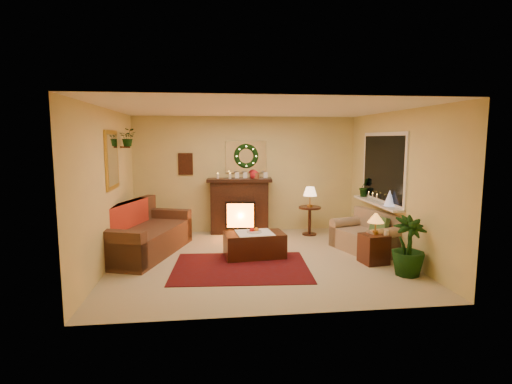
{
  "coord_description": "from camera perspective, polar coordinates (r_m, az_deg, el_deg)",
  "views": [
    {
      "loc": [
        -0.86,
        -6.75,
        2.11
      ],
      "look_at": [
        0.0,
        0.35,
        1.15
      ],
      "focal_mm": 28.0,
      "sensor_mm": 36.0,
      "label": 1
    }
  ],
  "objects": [
    {
      "name": "hanging_plant",
      "position": [
        7.94,
        -17.76,
        6.28
      ],
      "size": [
        0.33,
        0.28,
        0.36
      ],
      "primitive_type": "imported",
      "color": "#194719",
      "rests_on": "wall_left"
    },
    {
      "name": "wall_art",
      "position": [
        9.01,
        -10.03,
        3.96
      ],
      "size": [
        0.32,
        0.03,
        0.48
      ],
      "primitive_type": "cube",
      "color": "#381E11",
      "rests_on": "wall_back"
    },
    {
      "name": "window_glass",
      "position": [
        8.04,
        17.61,
        3.29
      ],
      "size": [
        0.02,
        1.7,
        1.22
      ],
      "primitive_type": "cube",
      "color": "black",
      "rests_on": "wall_right"
    },
    {
      "name": "coffee_table",
      "position": [
        7.19,
        -0.22,
        -7.68
      ],
      "size": [
        1.1,
        0.68,
        0.44
      ],
      "primitive_type": "cube",
      "rotation": [
        0.0,
        0.0,
        0.1
      ],
      "color": "black",
      "rests_on": "floor"
    },
    {
      "name": "mantel_candle_b",
      "position": [
        8.79,
        -3.73,
        2.08
      ],
      "size": [
        0.06,
        0.06,
        0.18
      ],
      "primitive_type": "cylinder",
      "color": "silver",
      "rests_on": "fireplace"
    },
    {
      "name": "ceiling",
      "position": [
        6.82,
        0.36,
        11.77
      ],
      "size": [
        5.0,
        5.0,
        0.0
      ],
      "primitive_type": "plane",
      "color": "white",
      "rests_on": "ground"
    },
    {
      "name": "area_rug",
      "position": [
        6.68,
        -2.18,
        -10.72
      ],
      "size": [
        2.32,
        1.8,
        0.01
      ],
      "primitive_type": "cube",
      "rotation": [
        0.0,
        0.0,
        -0.07
      ],
      "color": "#44030B",
      "rests_on": "floor"
    },
    {
      "name": "wall_front",
      "position": [
        4.65,
        3.85,
        -2.38
      ],
      "size": [
        5.0,
        5.0,
        0.0
      ],
      "primitive_type": "plane",
      "color": "#EFD88C",
      "rests_on": "ground"
    },
    {
      "name": "mantel_mirror",
      "position": [
        9.03,
        -1.44,
        5.04
      ],
      "size": [
        0.92,
        0.02,
        0.72
      ],
      "primitive_type": "cube",
      "color": "white",
      "rests_on": "wall_back"
    },
    {
      "name": "red_throw",
      "position": [
        7.74,
        -15.63,
        -4.98
      ],
      "size": [
        0.87,
        1.42,
        0.02
      ],
      "primitive_type": "cube",
      "color": "red",
      "rests_on": "sofa"
    },
    {
      "name": "end_table_square",
      "position": [
        7.13,
        16.47,
        -7.62
      ],
      "size": [
        0.46,
        0.46,
        0.5
      ],
      "primitive_type": "cube",
      "rotation": [
        0.0,
        0.0,
        0.15
      ],
      "color": "black",
      "rests_on": "floor"
    },
    {
      "name": "wall_back",
      "position": [
        9.07,
        -1.44,
        2.52
      ],
      "size": [
        5.0,
        5.0,
        0.0
      ],
      "primitive_type": "plane",
      "color": "#EFD88C",
      "rests_on": "ground"
    },
    {
      "name": "window_sill",
      "position": [
        8.08,
        16.84,
        -1.51
      ],
      "size": [
        0.22,
        1.86,
        0.04
      ],
      "primitive_type": "cube",
      "color": "white",
      "rests_on": "wall_right"
    },
    {
      "name": "sill_plant",
      "position": [
        8.71,
        15.26,
        0.62
      ],
      "size": [
        0.29,
        0.23,
        0.53
      ],
      "primitive_type": "imported",
      "color": "#143616",
      "rests_on": "window_sill"
    },
    {
      "name": "floor_palm",
      "position": [
        6.64,
        20.91,
        -7.33
      ],
      "size": [
        1.68,
        1.68,
        2.76
      ],
      "primitive_type": "imported",
      "rotation": [
        0.0,
        0.0,
        0.09
      ],
      "color": "#22491E",
      "rests_on": "floor"
    },
    {
      "name": "lamp_tiffany",
      "position": [
        7.06,
        16.74,
        -3.83
      ],
      "size": [
        0.28,
        0.28,
        0.41
      ],
      "primitive_type": "cone",
      "color": "orange",
      "rests_on": "end_table_square"
    },
    {
      "name": "loveseat",
      "position": [
        7.78,
        15.4,
        -5.19
      ],
      "size": [
        1.11,
        1.46,
        0.75
      ],
      "primitive_type": "cube",
      "rotation": [
        0.0,
        0.0,
        0.31
      ],
      "color": "#7E6C4E",
      "rests_on": "floor"
    },
    {
      "name": "poinsettia",
      "position": [
        8.9,
        -0.22,
        2.42
      ],
      "size": [
        0.21,
        0.21,
        0.21
      ],
      "primitive_type": "sphere",
      "color": "red",
      "rests_on": "fireplace"
    },
    {
      "name": "side_table_round",
      "position": [
        8.87,
        7.66,
        -4.03
      ],
      "size": [
        0.63,
        0.63,
        0.63
      ],
      "primitive_type": "cylinder",
      "rotation": [
        0.0,
        0.0,
        -0.38
      ],
      "color": "#4F2213",
      "rests_on": "floor"
    },
    {
      "name": "fruit_bowl",
      "position": [
        7.13,
        -0.26,
        -5.81
      ],
      "size": [
        0.26,
        0.26,
        0.06
      ],
      "primitive_type": "cylinder",
      "color": "white",
      "rests_on": "coffee_table"
    },
    {
      "name": "lamp_cream",
      "position": [
        8.75,
        7.73,
        -0.5
      ],
      "size": [
        0.29,
        0.29,
        0.45
      ],
      "primitive_type": "cone",
      "color": "#FDC58C",
      "rests_on": "side_table_round"
    },
    {
      "name": "fireplace",
      "position": [
        8.95,
        -2.36,
        -2.4
      ],
      "size": [
        1.3,
        0.51,
        1.16
      ],
      "primitive_type": "cube",
      "rotation": [
        0.0,
        0.0,
        -0.09
      ],
      "color": "black",
      "rests_on": "floor"
    },
    {
      "name": "gold_mirror",
      "position": [
        7.24,
        -19.89,
        4.35
      ],
      "size": [
        0.03,
        0.84,
        1.0
      ],
      "primitive_type": "cube",
      "color": "gold",
      "rests_on": "wall_left"
    },
    {
      "name": "window_frame",
      "position": [
        8.05,
        17.71,
        3.29
      ],
      "size": [
        0.03,
        1.86,
        1.36
      ],
      "primitive_type": "cube",
      "color": "white",
      "rests_on": "wall_right"
    },
    {
      "name": "wall_right",
      "position": [
        7.58,
        19.45,
        1.08
      ],
      "size": [
        4.5,
        4.5,
        0.0
      ],
      "primitive_type": "plane",
      "color": "#EFD88C",
      "rests_on": "ground"
    },
    {
      "name": "wreath",
      "position": [
        8.99,
        -1.41,
        5.15
      ],
      "size": [
        0.55,
        0.11,
        0.55
      ],
      "primitive_type": "torus",
      "rotation": [
        1.57,
        0.0,
        0.0
      ],
      "color": "#194719",
      "rests_on": "wall_back"
    },
    {
      "name": "sofa",
      "position": [
        7.6,
        -15.52,
        -5.4
      ],
      "size": [
        1.61,
        2.38,
        0.94
      ],
      "primitive_type": "cube",
      "rotation": [
        0.0,
        0.0,
        -0.32
      ],
      "color": "#57281B",
      "rests_on": "floor"
    },
    {
      "name": "mini_tree",
      "position": [
        7.65,
        18.54,
        -0.79
      ],
      "size": [
        0.19,
        0.19,
        0.29
      ],
      "primitive_type": "cone",
      "color": "silver",
      "rests_on": "window_sill"
    },
    {
      "name": "floor",
      "position": [
        7.12,
        0.34,
        -9.59
      ],
      "size": [
        5.0,
        5.0,
        0.0
      ],
      "primitive_type": "plane",
      "color": "beige",
      "rests_on": "ground"
    },
    {
      "name": "wall_left",
      "position": [
        6.99,
        -20.43,
        0.52
      ],
      "size": [
        4.5,
        4.5,
        0.0
      ],
      "primitive_type": "plane",
      "color": "#EFD88C",
      "rests_on": "ground"
    },
    {
      "name": "mantel_candle_a",
      "position": [
        8.83,
        -5.47,
        2.09
      ],
      "size": [
        0.06,
        0.06,
        0.17
      ],
      "primitive_type": "cylinder",
      "color": "white",
      "rests_on": "fireplace"
    }
  ]
}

